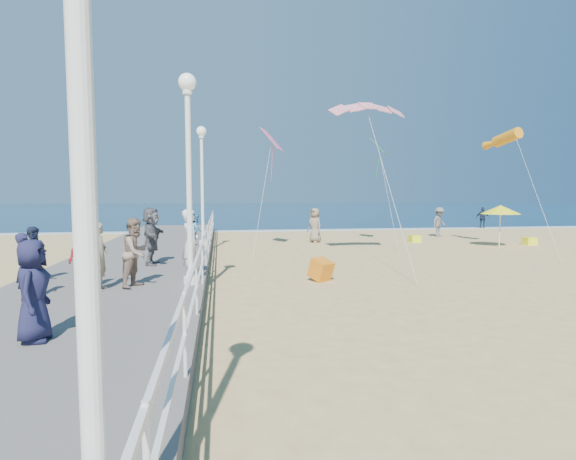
{
  "coord_description": "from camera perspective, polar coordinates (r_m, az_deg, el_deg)",
  "views": [
    {
      "loc": [
        -4.6,
        -11.69,
        2.74
      ],
      "look_at": [
        -2.5,
        2.0,
        1.6
      ],
      "focal_mm": 28.0,
      "sensor_mm": 36.0,
      "label": 1
    }
  ],
  "objects": [
    {
      "name": "ground",
      "position": [
        12.86,
        12.58,
        -7.71
      ],
      "size": [
        160.0,
        160.0,
        0.0
      ],
      "primitive_type": "plane",
      "color": "tan",
      "rests_on": "ground"
    },
    {
      "name": "ocean",
      "position": [
        76.88,
        -5.28,
        2.65
      ],
      "size": [
        160.0,
        90.0,
        0.05
      ],
      "primitive_type": "cube",
      "color": "#0B2A47",
      "rests_on": "ground"
    },
    {
      "name": "surf_line",
      "position": [
        32.63,
        -0.58,
        -0.06
      ],
      "size": [
        160.0,
        1.2,
        0.04
      ],
      "primitive_type": "cube",
      "color": "white",
      "rests_on": "ground"
    },
    {
      "name": "boardwalk",
      "position": [
        12.31,
        -22.35,
        -7.56
      ],
      "size": [
        5.0,
        44.0,
        0.4
      ],
      "primitive_type": "cube",
      "color": "slate",
      "rests_on": "ground"
    },
    {
      "name": "railing",
      "position": [
        11.79,
        -10.85,
        -2.64
      ],
      "size": [
        0.05,
        42.0,
        0.55
      ],
      "color": "white",
      "rests_on": "boardwalk"
    },
    {
      "name": "lamp_post_near",
      "position": [
        2.94,
        -25.1,
        22.54
      ],
      "size": [
        0.44,
        0.44,
        5.32
      ],
      "color": "white",
      "rests_on": "boardwalk"
    },
    {
      "name": "lamp_post_mid",
      "position": [
        11.75,
        -12.52,
        9.09
      ],
      "size": [
        0.44,
        0.44,
        5.32
      ],
      "color": "white",
      "rests_on": "boardwalk"
    },
    {
      "name": "lamp_post_far",
      "position": [
        20.72,
        -10.87,
        7.17
      ],
      "size": [
        0.44,
        0.44,
        5.32
      ],
      "color": "white",
      "rests_on": "boardwalk"
    },
    {
      "name": "woman_holding_toddler",
      "position": [
        12.83,
        -12.25,
        -1.63
      ],
      "size": [
        0.59,
        0.77,
        1.89
      ],
      "primitive_type": "imported",
      "rotation": [
        0.0,
        0.0,
        1.36
      ],
      "color": "white",
      "rests_on": "boardwalk"
    },
    {
      "name": "toddler_held",
      "position": [
        12.94,
        -11.57,
        0.01
      ],
      "size": [
        0.43,
        0.5,
        0.9
      ],
      "primitive_type": "imported",
      "rotation": [
        0.0,
        0.0,
        1.36
      ],
      "color": "#3586CA",
      "rests_on": "boardwalk"
    },
    {
      "name": "spectator_0",
      "position": [
        11.45,
        -30.36,
        -3.99
      ],
      "size": [
        0.42,
        0.58,
        1.47
      ],
      "primitive_type": "imported",
      "rotation": [
        0.0,
        0.0,
        1.7
      ],
      "color": "#1A1A39",
      "rests_on": "boardwalk"
    },
    {
      "name": "spectator_1",
      "position": [
        11.82,
        -18.74,
        -2.72
      ],
      "size": [
        0.94,
        1.04,
        1.73
      ],
      "primitive_type": "imported",
      "rotation": [
        0.0,
        0.0,
        1.14
      ],
      "color": "#8A715F",
      "rests_on": "boardwalk"
    },
    {
      "name": "spectator_3",
      "position": [
        11.89,
        -24.64,
        -3.43
      ],
      "size": [
        0.67,
        0.95,
        1.49
      ],
      "primitive_type": "imported",
      "rotation": [
        0.0,
        0.0,
        1.18
      ],
      "color": "red",
      "rests_on": "boardwalk"
    },
    {
      "name": "spectator_4",
      "position": [
        8.15,
        -29.66,
        -6.72
      ],
      "size": [
        0.56,
        0.82,
        1.62
      ],
      "primitive_type": "imported",
      "rotation": [
        0.0,
        0.0,
        1.63
      ],
      "color": "#191A38",
      "rests_on": "boardwalk"
    },
    {
      "name": "spectator_5",
      "position": [
        15.28,
        -16.95,
        -0.75
      ],
      "size": [
        0.6,
        1.76,
        1.89
      ],
      "primitive_type": "imported",
      "rotation": [
        0.0,
        0.0,
        1.55
      ],
      "color": "#545458",
      "rests_on": "boardwalk"
    },
    {
      "name": "spectator_6",
      "position": [
        11.73,
        -22.82,
        -3.09
      ],
      "size": [
        0.41,
        0.61,
        1.65
      ],
      "primitive_type": "imported",
      "rotation": [
        0.0,
        0.0,
        1.54
      ],
      "color": "gray",
      "rests_on": "boardwalk"
    },
    {
      "name": "spectator_7",
      "position": [
        13.53,
        -29.44,
        -2.72
      ],
      "size": [
        0.78,
        0.87,
        1.47
      ],
      "primitive_type": "imported",
      "rotation": [
        0.0,
        0.0,
        1.19
      ],
      "color": "#1B233D",
      "rests_on": "boardwalk"
    },
    {
      "name": "beach_walker_a",
      "position": [
        29.76,
        18.65,
        0.97
      ],
      "size": [
        1.39,
        1.2,
        1.86
      ],
      "primitive_type": "imported",
      "rotation": [
        0.0,
        0.0,
        0.52
      ],
      "color": "#5E5E63",
      "rests_on": "ground"
    },
    {
      "name": "beach_walker_b",
      "position": [
        37.86,
        23.51,
        1.43
      ],
      "size": [
        1.0,
        0.96,
        1.67
      ],
      "primitive_type": "imported",
      "rotation": [
        0.0,
        0.0,
        2.41
      ],
      "color": "#1C293E",
      "rests_on": "ground"
    },
    {
      "name": "beach_walker_c",
      "position": [
        25.02,
        3.43,
        0.61
      ],
      "size": [
        1.02,
        1.11,
        1.91
      ],
      "primitive_type": "imported",
      "rotation": [
        0.0,
        0.0,
        -1.0
      ],
      "color": "gray",
      "rests_on": "ground"
    },
    {
      "name": "box_kite",
      "position": [
        14.09,
        4.21,
        -5.28
      ],
      "size": [
        0.86,
        0.9,
        0.74
      ],
      "primitive_type": "cube",
      "rotation": [
        0.31,
        0.0,
        0.61
      ],
      "color": "#D3430C",
      "rests_on": "ground"
    },
    {
      "name": "beach_umbrella",
      "position": [
        25.11,
        25.38,
        2.36
      ],
      "size": [
        1.9,
        1.9,
        2.14
      ],
      "color": "white",
      "rests_on": "ground"
    },
    {
      "name": "beach_chair_left",
      "position": [
        26.03,
        15.79,
        -1.07
      ],
      "size": [
        0.55,
        0.55,
        0.4
      ],
      "primitive_type": "cube",
      "color": "#EBFF1A",
      "rests_on": "ground"
    },
    {
      "name": "beach_chair_right",
      "position": [
        27.11,
        28.32,
        -1.24
      ],
      "size": [
        0.55,
        0.55,
        0.4
      ],
      "primitive_type": "cube",
      "color": "#F8FF1A",
      "rests_on": "ground"
    },
    {
      "name": "kite_parafoil",
      "position": [
        18.98,
        10.1,
        15.27
      ],
      "size": [
        3.09,
        0.94,
        0.65
      ],
      "primitive_type": null,
      "rotation": [
        0.44,
        0.0,
        0.0
      ],
      "color": "red"
    },
    {
      "name": "kite_windsock",
      "position": [
        24.92,
        26.08,
        10.51
      ],
      "size": [
        0.98,
        2.52,
        1.05
      ],
      "primitive_type": "cylinder",
      "rotation": [
        1.36,
        0.0,
        0.17
      ],
      "color": "orange"
    },
    {
      "name": "kite_diamond_pink",
      "position": [
        21.46,
        -2.07,
        11.43
      ],
      "size": [
        1.25,
        1.51,
        1.0
      ],
      "primitive_type": "cube",
      "rotation": [
        0.86,
        0.0,
        1.23
      ],
      "color": "#E9568B"
    },
    {
      "name": "kite_diamond_green",
      "position": [
        24.68,
        11.39,
        10.37
      ],
      "size": [
        1.17,
        1.31,
        0.77
      ],
      "primitive_type": "cube",
      "rotation": [
        0.78,
        0.0,
        1.12
      ],
      "color": "green"
    }
  ]
}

